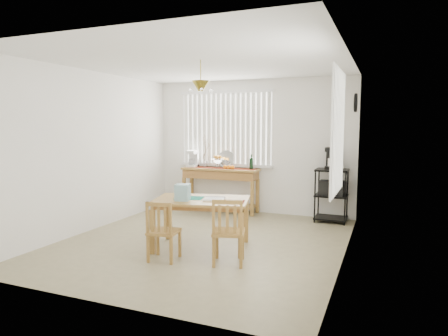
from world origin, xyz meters
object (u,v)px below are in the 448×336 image
at_px(cart_items, 332,159).
at_px(dining_table, 201,205).
at_px(wire_cart, 331,190).
at_px(chair_right, 228,232).
at_px(chair_left, 163,231).
at_px(sideboard, 221,179).

bearing_deg(cart_items, dining_table, -123.15).
height_order(wire_cart, cart_items, cart_items).
bearing_deg(chair_right, chair_left, -167.19).
xyz_separation_m(sideboard, chair_right, (1.26, -2.78, -0.24)).
height_order(wire_cart, dining_table, wire_cart).
height_order(cart_items, chair_right, cart_items).
relative_size(sideboard, cart_items, 3.97).
height_order(sideboard, dining_table, sideboard).
xyz_separation_m(wire_cart, chair_right, (-0.89, -2.75, -0.16)).
relative_size(wire_cart, cart_items, 2.43).
xyz_separation_m(cart_items, chair_right, (-0.89, -2.76, -0.71)).
xyz_separation_m(wire_cart, dining_table, (-1.49, -2.26, 0.05)).
relative_size(cart_items, dining_table, 0.27).
distance_m(dining_table, chair_right, 0.80).
bearing_deg(dining_table, chair_left, -108.23).
relative_size(sideboard, chair_right, 1.84).
bearing_deg(chair_right, wire_cart, 72.13).
xyz_separation_m(wire_cart, chair_left, (-1.71, -2.94, -0.19)).
bearing_deg(chair_left, sideboard, 98.50).
bearing_deg(chair_right, sideboard, 114.47).
bearing_deg(dining_table, sideboard, 106.19).
height_order(dining_table, chair_left, chair_left).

